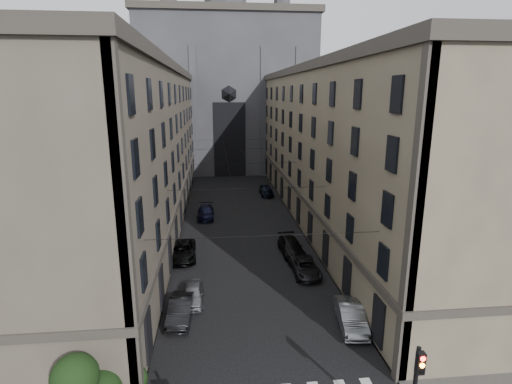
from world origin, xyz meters
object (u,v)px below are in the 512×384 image
object	(u,v)px
car_left_midfar	(183,251)
car_left_far	(206,212)
car_left_near	(193,294)
car_right_far	(266,190)
car_right_midnear	(305,267)
gothic_tower	(227,83)
car_right_near	(351,316)
car_right_midfar	(291,247)
car_left_midnear	(181,310)

from	to	relation	value
car_left_midfar	car_left_far	bearing A→B (deg)	78.26
car_left_near	car_right_far	distance (m)	33.62
car_left_far	car_right_midnear	distance (m)	19.73
car_right_midnear	car_left_midfar	bearing A→B (deg)	156.94
car_left_midfar	gothic_tower	bearing A→B (deg)	80.05
car_right_near	car_right_midfar	world-z (taller)	car_right_near
car_left_near	gothic_tower	bearing A→B (deg)	85.75
car_right_midnear	car_left_near	bearing A→B (deg)	-158.47
car_left_midfar	car_right_near	distance (m)	17.96
car_left_midnear	car_left_midfar	bearing A→B (deg)	96.16
car_left_far	car_right_midfar	bearing A→B (deg)	-55.42
car_left_near	car_right_far	world-z (taller)	car_right_far
car_left_near	car_left_far	bearing A→B (deg)	88.86
car_left_near	car_left_midfar	distance (m)	8.63
gothic_tower	car_right_midnear	world-z (taller)	gothic_tower
car_right_far	car_right_midnear	bearing A→B (deg)	-91.66
car_left_midnear	car_right_near	size ratio (longest dim) A/B	0.97
car_right_midfar	car_left_far	bearing A→B (deg)	121.59
gothic_tower	car_left_near	world-z (taller)	gothic_tower
car_left_near	car_right_near	world-z (taller)	car_right_near
car_right_midnear	car_left_midnear	bearing A→B (deg)	-149.47
car_left_far	car_right_near	xyz separation A→B (m)	(10.40, -25.89, 0.04)
gothic_tower	car_left_midnear	size ratio (longest dim) A/B	12.67
car_right_near	car_left_midfar	bearing A→B (deg)	140.69
car_left_midnear	car_right_far	distance (m)	36.09
gothic_tower	car_right_near	xyz separation A→B (m)	(6.20, -63.25, -17.02)
car_right_midnear	car_right_midfar	size ratio (longest dim) A/B	0.94
car_right_near	car_right_midnear	size ratio (longest dim) A/B	0.98
gothic_tower	car_right_midfar	distance (m)	53.18
gothic_tower	car_right_midfar	size ratio (longest dim) A/B	11.25
car_left_midnear	gothic_tower	bearing A→B (deg)	87.46
gothic_tower	car_right_near	bearing A→B (deg)	-84.40
car_left_midnear	car_left_near	bearing A→B (deg)	74.83
gothic_tower	car_left_midnear	distance (m)	63.71
gothic_tower	car_left_midnear	bearing A→B (deg)	-95.17
car_left_midnear	car_right_far	xyz separation A→B (m)	(10.57, 34.51, 0.06)
gothic_tower	car_right_near	size ratio (longest dim) A/B	12.24
car_left_midfar	car_right_midfar	xyz separation A→B (m)	(10.73, 0.10, -0.02)
car_right_near	car_right_midfar	bearing A→B (deg)	104.27
car_left_far	car_right_midnear	bearing A→B (deg)	-62.31
car_left_near	car_left_midfar	world-z (taller)	car_left_midfar
car_right_near	car_right_midfar	size ratio (longest dim) A/B	0.92
gothic_tower	car_left_near	distance (m)	61.41
car_left_midnear	car_right_midnear	xyz separation A→B (m)	(10.41, 6.25, -0.08)
car_right_near	car_right_far	size ratio (longest dim) A/B	0.99
car_right_near	car_right_midfar	xyz separation A→B (m)	(-1.67, 13.08, -0.03)
gothic_tower	car_right_far	xyz separation A→B (m)	(5.04, -26.63, -16.99)
car_right_midfar	car_right_far	bearing A→B (deg)	86.04
car_left_midfar	car_right_near	world-z (taller)	car_right_near
car_left_midnear	car_right_midfar	bearing A→B (deg)	50.10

